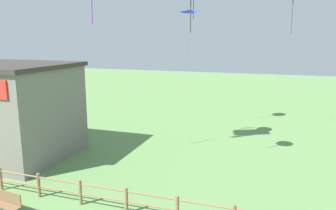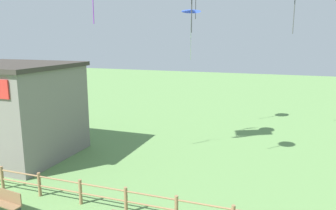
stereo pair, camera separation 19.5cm
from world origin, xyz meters
name	(u,v)px [view 2 (the right image)]	position (x,y,z in m)	size (l,w,h in m)	color
wooden_fence	(150,203)	(0.00, 5.35, 0.61)	(18.88, 0.14, 1.07)	olive
seaside_building	(12,110)	(-10.22, 9.15, 2.70)	(6.91, 5.89, 5.37)	slate
park_bench_by_building	(5,202)	(-5.48, 3.75, 0.49)	(1.61, 0.59, 0.94)	brown
kite_blue_delta	(191,12)	(-1.00, 14.29, 8.28)	(1.47, 1.46, 3.12)	blue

